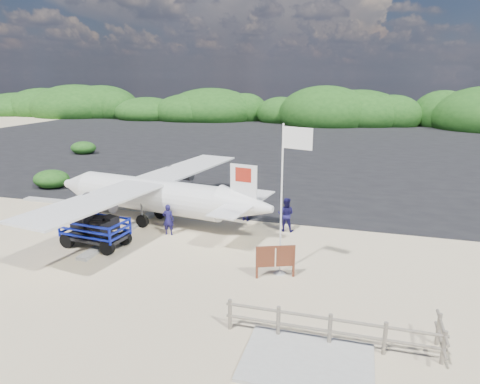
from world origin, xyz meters
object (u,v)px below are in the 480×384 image
object	(u,v)px
crew_b	(286,214)
crew_c	(246,207)
flagpole	(279,273)
baggage_cart	(97,246)
signboard	(275,277)
crew_a	(168,220)

from	to	relation	value
crew_b	crew_c	world-z (taller)	crew_b
flagpole	crew_c	bearing A→B (deg)	117.17
crew_b	baggage_cart	bearing A→B (deg)	29.41
crew_b	crew_c	distance (m)	2.49
flagpole	signboard	world-z (taller)	flagpole
signboard	crew_c	size ratio (longest dim) A/B	1.02
flagpole	signboard	distance (m)	0.42
crew_c	baggage_cart	bearing A→B (deg)	54.85
flagpole	crew_b	distance (m)	4.90
baggage_cart	crew_b	xyz separation A→B (m)	(7.96, 4.36, 0.86)
crew_b	signboard	bearing A→B (deg)	96.43
baggage_cart	crew_c	bearing A→B (deg)	49.14
flagpole	signboard	bearing A→B (deg)	-103.19
baggage_cart	signboard	world-z (taller)	baggage_cart
baggage_cart	crew_a	world-z (taller)	crew_a
baggage_cart	crew_c	size ratio (longest dim) A/B	1.96
crew_a	crew_b	world-z (taller)	crew_b
baggage_cart	crew_a	xyz separation A→B (m)	(2.56, 2.25, 0.77)
crew_c	flagpole	bearing A→B (deg)	128.88
flagpole	crew_c	distance (m)	6.47
crew_b	crew_a	bearing A→B (deg)	22.03
baggage_cart	signboard	distance (m)	8.52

